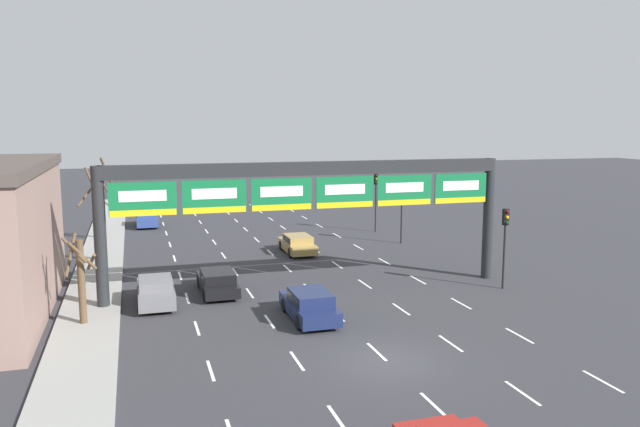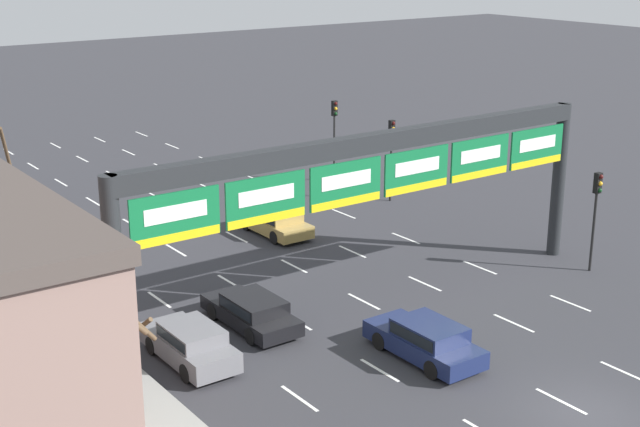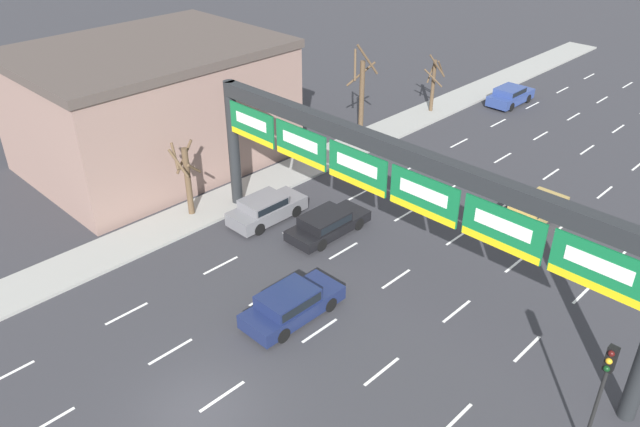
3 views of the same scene
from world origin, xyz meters
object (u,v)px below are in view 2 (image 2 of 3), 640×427
traffic_light_near_gantry (335,124)px  traffic_light_mid_block (392,144)px  sign_gantry (378,172)px  traffic_light_far_end (596,201)px  car_navy (426,339)px  car_grey (190,342)px  tree_bare_second (129,351)px  car_gold (275,221)px  car_black (252,310)px

traffic_light_near_gantry → traffic_light_mid_block: traffic_light_near_gantry is taller
sign_gantry → traffic_light_far_end: (10.26, -2.39, -2.34)m
car_navy → car_grey: size_ratio=1.05×
sign_gantry → car_grey: (-8.20, -0.02, -4.77)m
tree_bare_second → traffic_light_far_end: bearing=0.4°
car_grey → car_gold: bearing=45.0°
traffic_light_mid_block → tree_bare_second: 25.67m
sign_gantry → car_gold: size_ratio=4.97×
traffic_light_near_gantry → sign_gantry: bearing=-122.0°
car_gold → tree_bare_second: bearing=-136.7°
car_black → traffic_light_near_gantry: size_ratio=0.94×
traffic_light_mid_block → traffic_light_far_end: 13.56m
car_black → car_grey: car_grey is taller
sign_gantry → traffic_light_near_gantry: sign_gantry is taller
car_gold → traffic_light_near_gantry: bearing=37.3°
traffic_light_near_gantry → tree_bare_second: size_ratio=1.21×
traffic_light_near_gantry → car_black: bearing=-135.0°
sign_gantry → car_black: (-4.94, 1.23, -4.85)m
car_grey → traffic_light_far_end: (18.46, -2.37, 2.43)m
car_grey → traffic_light_near_gantry: size_ratio=0.88×
car_gold → traffic_light_far_end: bearing=-55.5°
car_black → traffic_light_far_end: bearing=-13.4°
car_grey → tree_bare_second: bearing=-142.4°
traffic_light_far_end → car_grey: bearing=172.7°
car_black → traffic_light_mid_block: bearing=33.2°
sign_gantry → tree_bare_second: sign_gantry is taller
car_gold → traffic_light_far_end: (8.48, -12.35, 2.48)m
traffic_light_far_end → traffic_light_mid_block: bearing=90.1°
traffic_light_near_gantry → traffic_light_mid_block: 5.24m
car_gold → car_grey: bearing=-135.0°
traffic_light_near_gantry → car_gold: bearing=-142.7°
sign_gantry → car_grey: sign_gantry is taller
tree_bare_second → sign_gantry: bearing=12.5°
car_black → car_gold: 11.02m
sign_gantry → traffic_light_far_end: size_ratio=4.94×
traffic_light_mid_block → car_black: bearing=-146.8°
car_black → car_gold: (6.72, 8.73, 0.03)m
car_gold → sign_gantry: bearing=-100.2°
car_black → car_grey: bearing=-159.0°
car_navy → traffic_light_near_gantry: bearing=60.9°
car_navy → traffic_light_far_end: 12.14m
car_gold → tree_bare_second: 18.29m
car_navy → car_black: (-3.50, 5.76, -0.06)m
car_navy → car_black: 6.74m
sign_gantry → car_navy: (-1.44, -4.53, -4.78)m
car_navy → car_gold: bearing=77.5°
traffic_light_far_end → tree_bare_second: (-21.73, -0.14, -0.82)m
traffic_light_far_end → tree_bare_second: traffic_light_far_end is taller
traffic_light_near_gantry → traffic_light_mid_block: bearing=-90.0°
car_gold → traffic_light_far_end: traffic_light_far_end is taller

